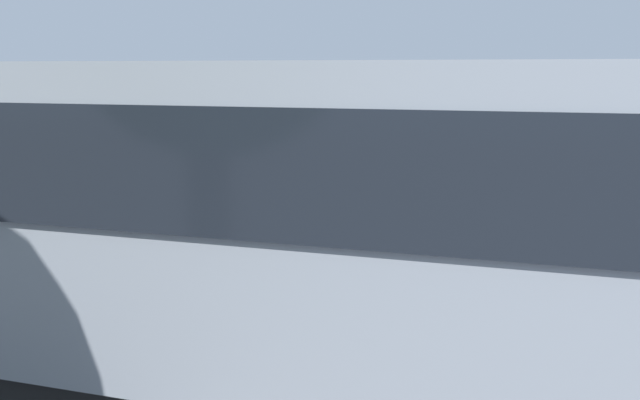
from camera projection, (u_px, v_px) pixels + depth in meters
name	position (u px, v px, depth m)	size (l,w,h in m)	color
ground_plane	(439.00, 274.00, 12.20)	(80.00, 80.00, 0.00)	#38383D
tour_bus	(203.00, 232.00, 7.43)	(10.30, 3.21, 3.25)	#8C939E
spectator_far_left	(461.00, 247.00, 9.75)	(0.57, 0.32, 1.65)	#473823
spectator_left	(391.00, 239.00, 9.76)	(0.58, 0.35, 1.79)	black
spectator_centre	(317.00, 234.00, 10.02)	(0.58, 0.33, 1.81)	black
spectator_right	(234.00, 237.00, 10.13)	(0.57, 0.31, 1.71)	black
spectator_far_right	(178.00, 231.00, 10.30)	(0.57, 0.32, 1.77)	black
parked_motorcycle_silver	(595.00, 309.00, 8.83)	(2.05, 0.58, 0.99)	black
stunt_motorcycle	(294.00, 194.00, 16.14)	(1.94, 0.97, 1.23)	black
traffic_cone	(375.00, 217.00, 15.29)	(0.34, 0.34, 0.63)	orange
bay_line_b	(578.00, 281.00, 11.80)	(0.29, 4.51, 0.01)	white
bay_line_c	(387.00, 268.00, 12.57)	(0.27, 3.98, 0.01)	white
bay_line_d	(218.00, 256.00, 13.33)	(0.29, 4.43, 0.01)	white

